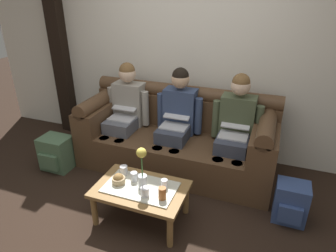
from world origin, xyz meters
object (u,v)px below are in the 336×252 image
person_left (126,109)px  cup_far_right (124,170)px  cup_far_center (162,193)px  backpack_left (56,153)px  cup_far_left (134,177)px  flower_vase (142,169)px  person_middle (177,117)px  coffee_table (141,192)px  couch (177,138)px  cup_near_right (164,184)px  backpack_right (291,203)px  person_right (235,125)px  cup_near_left (145,192)px  snack_bowl (118,179)px

person_left → cup_far_right: 1.04m
cup_far_center → backpack_left: size_ratio=0.28×
cup_far_left → flower_vase: bearing=-28.6°
person_middle → cup_far_left: person_middle is taller
coffee_table → couch: bearing=90.0°
cup_near_right → cup_far_center: (0.04, -0.15, 0.01)m
couch → flower_vase: (0.03, -1.04, 0.21)m
backpack_left → coffee_table: bearing=-18.1°
flower_vase → couch: bearing=91.4°
coffee_table → cup_far_left: cup_far_left is taller
flower_vase → cup_far_right: 0.33m
person_middle → backpack_left: 1.54m
cup_far_left → backpack_right: cup_far_left is taller
person_right → coffee_table: 1.28m
person_middle → cup_far_center: bearing=-77.2°
cup_far_center → cup_far_right: cup_far_center is taller
person_left → cup_near_right: bearing=-47.2°
cup_near_left → cup_far_left: (-0.19, 0.17, 0.00)m
person_left → cup_far_right: (0.44, -0.91, -0.24)m
person_left → cup_far_center: bearing=-50.1°
person_middle → backpack_right: person_middle is taller
cup_far_center → backpack_right: bearing=27.8°
flower_vase → cup_near_left: flower_vase is taller
couch → coffee_table: 1.04m
cup_near_right → cup_far_center: 0.16m
snack_bowl → backpack_right: (1.55, 0.50, -0.21)m
person_left → person_right: size_ratio=1.00×
cup_near_right → cup_far_center: cup_far_center is taller
cup_near_left → person_middle: bearing=94.7°
coffee_table → cup_near_left: bearing=-47.7°
person_right → cup_near_left: size_ratio=14.59×
couch → coffee_table: (0.00, -1.04, -0.06)m
person_left → cup_near_left: 1.39m
person_middle → cup_far_left: (-0.10, -0.97, -0.24)m
person_right → cup_near_right: bearing=-115.9°
person_middle → cup_far_right: person_middle is taller
cup_far_center → backpack_left: cup_far_center is taller
cup_far_center → backpack_right: cup_far_center is taller
person_right → coffee_table: size_ratio=1.43×
person_right → coffee_table: person_right is taller
snack_bowl → cup_far_left: bearing=34.3°
person_middle → coffee_table: person_middle is taller
coffee_table → backpack_left: (-1.35, 0.44, -0.11)m
cup_far_center → cup_far_left: bearing=156.5°
cup_far_left → person_middle: bearing=84.3°
cup_near_right → person_left: bearing=132.8°
cup_far_center → cup_far_left: 0.38m
flower_vase → backpack_left: size_ratio=1.00×
cup_near_left → backpack_right: bearing=25.2°
couch → cup_near_right: 0.99m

